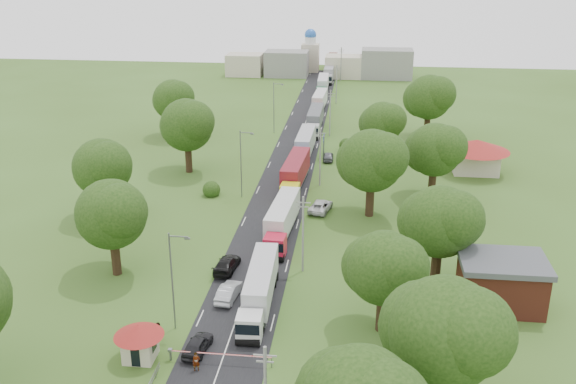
# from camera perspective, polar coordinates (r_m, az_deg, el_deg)

# --- Properties ---
(ground) EXTENTS (260.00, 260.00, 0.00)m
(ground) POSITION_cam_1_polar(r_m,az_deg,el_deg) (79.56, -2.18, -4.47)
(ground) COLOR #38551C
(ground) RESTS_ON ground
(road) EXTENTS (8.00, 200.00, 0.04)m
(road) POSITION_cam_1_polar(r_m,az_deg,el_deg) (97.83, -0.43, 0.51)
(road) COLOR black
(road) RESTS_ON ground
(boom_barrier) EXTENTS (9.22, 0.35, 1.18)m
(boom_barrier) POSITION_cam_1_polar(r_m,az_deg,el_deg) (58.09, -7.37, -14.10)
(boom_barrier) COLOR slate
(boom_barrier) RESTS_ON ground
(guard_booth) EXTENTS (4.40, 4.40, 3.45)m
(guard_booth) POSITION_cam_1_polar(r_m,az_deg,el_deg) (58.93, -13.09, -12.47)
(guard_booth) COLOR beige
(guard_booth) RESTS_ON ground
(info_sign) EXTENTS (0.12, 3.10, 4.10)m
(info_sign) POSITION_cam_1_polar(r_m,az_deg,el_deg) (110.65, 3.20, 4.54)
(info_sign) COLOR slate
(info_sign) RESTS_ON ground
(pole_1) EXTENTS (1.60, 0.24, 9.00)m
(pole_1) POSITION_cam_1_polar(r_m,az_deg,el_deg) (70.67, 1.34, -3.67)
(pole_1) COLOR gray
(pole_1) RESTS_ON ground
(pole_2) EXTENTS (1.60, 0.24, 9.00)m
(pole_2) POSITION_cam_1_polar(r_m,az_deg,el_deg) (96.77, 2.88, 3.18)
(pole_2) COLOR gray
(pole_2) RESTS_ON ground
(pole_3) EXTENTS (1.60, 0.24, 9.00)m
(pole_3) POSITION_cam_1_polar(r_m,az_deg,el_deg) (123.71, 3.76, 7.09)
(pole_3) COLOR gray
(pole_3) RESTS_ON ground
(pole_4) EXTENTS (1.60, 0.24, 9.00)m
(pole_4) POSITION_cam_1_polar(r_m,az_deg,el_deg) (151.03, 4.34, 9.59)
(pole_4) COLOR gray
(pole_4) RESTS_ON ground
(pole_5) EXTENTS (1.60, 0.24, 9.00)m
(pole_5) POSITION_cam_1_polar(r_m,az_deg,el_deg) (178.56, 4.74, 11.32)
(pole_5) COLOR gray
(pole_5) RESTS_ON ground
(lamp_0) EXTENTS (2.03, 0.22, 10.00)m
(lamp_0) POSITION_cam_1_polar(r_m,az_deg,el_deg) (60.74, -10.15, -7.45)
(lamp_0) COLOR slate
(lamp_0) RESTS_ON ground
(lamp_1) EXTENTS (2.03, 0.22, 10.00)m
(lamp_1) POSITION_cam_1_polar(r_m,az_deg,el_deg) (92.13, -4.12, 2.80)
(lamp_1) COLOR slate
(lamp_1) RESTS_ON ground
(lamp_2) EXTENTS (2.03, 0.22, 10.00)m
(lamp_2) POSITION_cam_1_polar(r_m,az_deg,el_deg) (125.44, -1.20, 7.73)
(lamp_2) COLOR slate
(lamp_2) RESTS_ON ground
(tree_1) EXTENTS (9.60, 9.60, 12.05)m
(tree_1) POSITION_cam_1_polar(r_m,az_deg,el_deg) (49.28, 13.72, -11.88)
(tree_1) COLOR #382616
(tree_1) RESTS_ON ground
(tree_2) EXTENTS (8.00, 8.00, 10.10)m
(tree_2) POSITION_cam_1_polar(r_m,az_deg,el_deg) (59.90, 8.54, -6.64)
(tree_2) COLOR #382616
(tree_2) RESTS_ON ground
(tree_3) EXTENTS (8.80, 8.80, 11.07)m
(tree_3) POSITION_cam_1_polar(r_m,az_deg,el_deg) (69.20, 13.33, -2.52)
(tree_3) COLOR #382616
(tree_3) RESTS_ON ground
(tree_4) EXTENTS (9.60, 9.60, 12.05)m
(tree_4) POSITION_cam_1_polar(r_m,az_deg,el_deg) (85.34, 7.45, 2.82)
(tree_4) COLOR #382616
(tree_4) RESTS_ON ground
(tree_5) EXTENTS (8.80, 8.80, 11.07)m
(tree_5) POSITION_cam_1_polar(r_m,az_deg,el_deg) (93.75, 12.91, 3.71)
(tree_5) COLOR #382616
(tree_5) RESTS_ON ground
(tree_6) EXTENTS (8.00, 8.00, 10.10)m
(tree_6) POSITION_cam_1_polar(r_m,az_deg,el_deg) (109.73, 8.38, 6.16)
(tree_6) COLOR #382616
(tree_6) RESTS_ON ground
(tree_7) EXTENTS (9.60, 9.60, 12.05)m
(tree_7) POSITION_cam_1_polar(r_m,az_deg,el_deg) (124.66, 12.43, 8.25)
(tree_7) COLOR #382616
(tree_7) RESTS_ON ground
(tree_10) EXTENTS (8.80, 8.80, 11.07)m
(tree_10) POSITION_cam_1_polar(r_m,az_deg,el_deg) (71.77, -15.41, -1.85)
(tree_10) COLOR #382616
(tree_10) RESTS_ON ground
(tree_11) EXTENTS (8.80, 8.80, 11.07)m
(tree_11) POSITION_cam_1_polar(r_m,az_deg,el_deg) (87.34, -16.16, 2.14)
(tree_11) COLOR #382616
(tree_11) RESTS_ON ground
(tree_12) EXTENTS (9.60, 9.60, 12.05)m
(tree_12) POSITION_cam_1_polar(r_m,az_deg,el_deg) (103.36, -8.98, 5.93)
(tree_12) COLOR #382616
(tree_12) RESTS_ON ground
(tree_13) EXTENTS (8.80, 8.80, 11.07)m
(tree_13) POSITION_cam_1_polar(r_m,az_deg,el_deg) (124.34, -10.15, 8.08)
(tree_13) COLOR #382616
(tree_13) RESTS_ON ground
(house_brick) EXTENTS (8.60, 6.60, 5.20)m
(house_brick) POSITION_cam_1_polar(r_m,az_deg,el_deg) (68.47, 18.42, -7.58)
(house_brick) COLOR maroon
(house_brick) RESTS_ON ground
(house_cream) EXTENTS (10.08, 10.08, 5.80)m
(house_cream) POSITION_cam_1_polar(r_m,az_deg,el_deg) (107.17, 16.41, 3.52)
(house_cream) COLOR beige
(house_cream) RESTS_ON ground
(distant_town) EXTENTS (52.00, 8.00, 8.00)m
(distant_town) POSITION_cam_1_polar(r_m,az_deg,el_deg) (183.90, 3.26, 11.26)
(distant_town) COLOR gray
(distant_town) RESTS_ON ground
(church) EXTENTS (5.00, 5.00, 12.30)m
(church) POSITION_cam_1_polar(r_m,az_deg,el_deg) (191.80, 1.99, 12.25)
(church) COLOR beige
(church) RESTS_ON ground
(truck_0) EXTENTS (2.83, 14.23, 3.94)m
(truck_0) POSITION_cam_1_polar(r_m,az_deg,el_deg) (65.12, -2.54, -8.53)
(truck_0) COLOR white
(truck_0) RESTS_ON ground
(truck_1) EXTENTS (3.30, 14.74, 4.07)m
(truck_1) POSITION_cam_1_polar(r_m,az_deg,el_deg) (80.34, -0.57, -2.51)
(truck_1) COLOR red
(truck_1) RESTS_ON ground
(truck_2) EXTENTS (3.38, 15.63, 4.32)m
(truck_2) POSITION_cam_1_polar(r_m,az_deg,el_deg) (96.45, 0.61, 1.65)
(truck_2) COLOR yellow
(truck_2) RESTS_ON ground
(truck_3) EXTENTS (2.75, 14.72, 4.08)m
(truck_3) POSITION_cam_1_polar(r_m,az_deg,el_deg) (111.43, 1.53, 4.23)
(truck_3) COLOR #1A2CA0
(truck_3) RESTS_ON ground
(truck_4) EXTENTS (2.63, 14.79, 4.10)m
(truck_4) POSITION_cam_1_polar(r_m,az_deg,el_deg) (128.04, 2.42, 6.43)
(truck_4) COLOR silver
(truck_4) RESTS_ON ground
(truck_5) EXTENTS (2.82, 13.92, 3.85)m
(truck_5) POSITION_cam_1_polar(r_m,az_deg,el_deg) (144.42, 2.82, 8.03)
(truck_5) COLOR maroon
(truck_5) RESTS_ON ground
(truck_6) EXTENTS (2.71, 14.22, 3.94)m
(truck_6) POSITION_cam_1_polar(r_m,az_deg,el_deg) (162.55, 3.12, 9.49)
(truck_6) COLOR #26673E
(truck_6) RESTS_ON ground
(truck_7) EXTENTS (2.44, 14.06, 3.90)m
(truck_7) POSITION_cam_1_polar(r_m,az_deg,el_deg) (178.58, 3.68, 10.50)
(truck_7) COLOR #A3A3A3
(truck_7) RESTS_ON ground
(truck_8) EXTENTS (2.89, 15.04, 4.16)m
(truck_8) POSITION_cam_1_polar(r_m,az_deg,el_deg) (195.18, 3.89, 11.42)
(truck_8) COLOR brown
(truck_8) RESTS_ON ground
(car_lane_front) EXTENTS (2.29, 4.53, 1.48)m
(car_lane_front) POSITION_cam_1_polar(r_m,az_deg,el_deg) (59.61, -8.04, -13.31)
(car_lane_front) COLOR black
(car_lane_front) RESTS_ON ground
(car_lane_mid) EXTENTS (2.18, 4.96, 1.58)m
(car_lane_mid) POSITION_cam_1_polar(r_m,az_deg,el_deg) (67.26, -5.28, -8.84)
(car_lane_mid) COLOR #ACAFB5
(car_lane_mid) RESTS_ON ground
(car_lane_rear) EXTENTS (2.65, 5.50, 1.54)m
(car_lane_rear) POSITION_cam_1_polar(r_m,az_deg,el_deg) (72.80, -5.47, -6.42)
(car_lane_rear) COLOR black
(car_lane_rear) RESTS_ON ground
(car_verge_near) EXTENTS (3.56, 5.74, 1.48)m
(car_verge_near) POSITION_cam_1_polar(r_m,az_deg,el_deg) (88.44, 2.91, -1.28)
(car_verge_near) COLOR silver
(car_verge_near) RESTS_ON ground
(car_verge_far) EXTENTS (1.86, 4.33, 1.46)m
(car_verge_far) POSITION_cam_1_polar(r_m,az_deg,el_deg) (109.88, 3.60, 3.18)
(car_verge_far) COLOR #595C61
(car_verge_far) RESTS_ON ground
(pedestrian_near) EXTENTS (0.73, 0.57, 1.76)m
(pedestrian_near) POSITION_cam_1_polar(r_m,az_deg,el_deg) (57.27, -8.16, -14.74)
(pedestrian_near) COLOR gray
(pedestrian_near) RESTS_ON ground
(pedestrian_booth) EXTENTS (1.01, 1.07, 1.74)m
(pedestrian_booth) POSITION_cam_1_polar(r_m,az_deg,el_deg) (61.78, -11.45, -12.06)
(pedestrian_booth) COLOR gray
(pedestrian_booth) RESTS_ON ground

